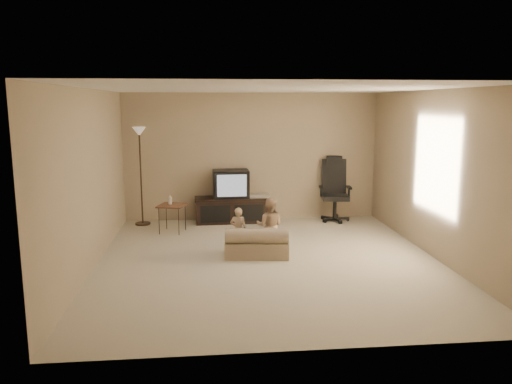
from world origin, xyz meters
TOP-DOWN VIEW (x-y plane):
  - floor at (0.00, 0.00)m, footprint 5.50×5.50m
  - room_shell at (0.00, 0.00)m, footprint 5.50×5.50m
  - tv_stand at (-0.42, 2.49)m, footprint 1.45×0.57m
  - office_chair at (1.62, 2.43)m, footprint 0.65×0.68m
  - side_table at (-1.52, 1.80)m, footprint 0.57×0.57m
  - floor_lamp at (-2.13, 2.45)m, footprint 0.29×0.29m
  - child_sofa at (-0.16, 0.20)m, footprint 1.01×0.64m
  - toddler_left at (-0.42, 0.45)m, footprint 0.30×0.25m
  - toddler_right at (0.06, 0.37)m, footprint 0.47×0.34m

SIDE VIEW (x-z plane):
  - floor at x=0.00m, z-range 0.00..0.00m
  - child_sofa at x=-0.16m, z-range -0.04..0.42m
  - toddler_left at x=-0.42m, z-range 0.00..0.72m
  - tv_stand at x=-0.42m, z-range -0.09..0.94m
  - toddler_right at x=0.06m, z-range 0.00..0.87m
  - office_chair at x=1.62m, z-range -0.18..1.09m
  - side_table at x=-1.52m, z-range 0.15..0.83m
  - floor_lamp at x=-2.13m, z-range 0.43..2.29m
  - room_shell at x=0.00m, z-range -1.23..4.27m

